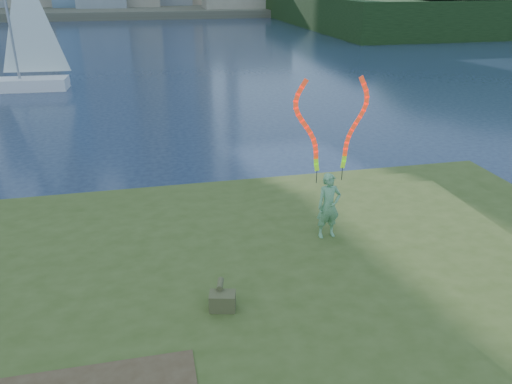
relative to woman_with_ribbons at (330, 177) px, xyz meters
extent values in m
plane|color=#17233B|center=(-2.81, -1.49, -2.23)|extent=(320.00, 320.00, 0.00)
cube|color=#39491A|center=(-2.81, -3.49, -1.58)|extent=(14.00, 12.00, 0.30)
cube|color=#4E4939|center=(-2.81, 93.51, -1.63)|extent=(320.00, 40.00, 1.20)
imported|color=#0F6714|center=(0.00, -0.03, -0.67)|extent=(0.58, 0.40, 1.52)
cylinder|color=black|center=(-0.30, 0.05, 0.03)|extent=(0.02, 0.02, 0.30)
cylinder|color=black|center=(0.31, 0.09, 0.03)|extent=(0.02, 0.02, 0.30)
cube|color=#433E26|center=(-2.77, -2.22, -1.27)|extent=(0.52, 0.41, 0.33)
cylinder|color=#433E26|center=(-2.77, -2.00, -1.05)|extent=(0.18, 0.33, 0.11)
cube|color=white|center=(-11.01, 22.57, -1.91)|extent=(5.42, 2.00, 0.75)
cylinder|color=gray|center=(-11.01, 22.57, 2.25)|extent=(0.15, 0.15, 8.11)
camera|label=1|loc=(-3.79, -9.55, 4.06)|focal=35.00mm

